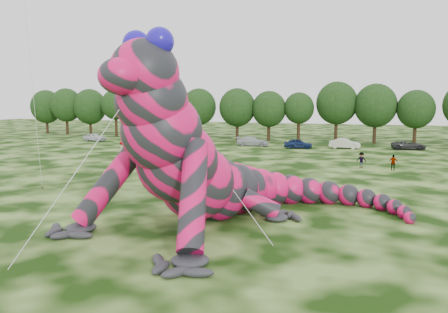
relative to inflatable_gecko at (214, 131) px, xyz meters
name	(u,v)px	position (x,y,z in m)	size (l,w,h in m)	color
ground	(115,235)	(-3.89, -5.01, -5.41)	(240.00, 240.00, 0.00)	#16330A
inflatable_gecko	(214,131)	(0.00, 0.00, 0.00)	(18.24, 21.65, 10.83)	#E40E58
tree_0	(47,112)	(-58.45, 54.22, -0.66)	(6.91, 6.22, 9.51)	black
tree_1	(67,112)	(-52.24, 53.04, -0.51)	(6.74, 6.07, 9.81)	black
tree_2	(90,112)	(-46.91, 53.75, -0.59)	(7.04, 6.34, 9.64)	black
tree_3	(116,113)	(-39.61, 52.06, -0.69)	(5.81, 5.23, 9.44)	black
tree_4	(147,114)	(-33.53, 53.70, -0.89)	(6.22, 5.60, 9.06)	black
tree_5	(176,113)	(-27.01, 53.42, -0.52)	(7.16, 6.44, 9.80)	black
tree_6	(199,114)	(-21.45, 51.67, -0.67)	(6.52, 5.86, 9.49)	black
tree_7	(237,114)	(-13.97, 51.79, -0.68)	(6.68, 6.01, 9.48)	black
tree_8	(269,116)	(-8.11, 51.97, -0.94)	(6.14, 5.53, 8.94)	black
tree_9	(299,117)	(-2.82, 52.33, -1.07)	(5.27, 4.74, 8.68)	black
tree_10	(336,112)	(3.51, 53.57, -0.16)	(7.09, 6.38, 10.50)	black
tree_11	(375,114)	(9.90, 53.18, -0.38)	(7.01, 6.31, 10.07)	black
tree_12	(415,117)	(16.12, 52.73, -0.93)	(5.99, 5.39, 8.97)	black
car_0	(95,137)	(-37.71, 41.88, -4.71)	(1.65, 4.10, 1.40)	silver
car_1	(139,138)	(-28.70, 41.80, -4.66)	(1.59, 4.57, 1.51)	black
car_2	(187,140)	(-19.67, 41.91, -4.75)	(2.20, 4.76, 1.32)	maroon
car_3	(253,141)	(-8.64, 42.60, -4.67)	(2.08, 5.13, 1.49)	#AFB4B8
car_4	(298,144)	(-1.18, 41.36, -4.69)	(1.71, 4.26, 1.45)	#13214E
car_5	(345,144)	(5.59, 43.33, -4.66)	(1.59, 4.56, 1.50)	silver
car_6	(409,145)	(14.65, 44.74, -4.74)	(2.24, 4.86, 1.35)	#2A2A2D
spectator_3	(393,163)	(11.51, 23.31, -4.59)	(0.96, 0.40, 1.65)	gray
spectator_2	(361,160)	(8.32, 24.21, -4.57)	(1.09, 0.62, 1.68)	gray
spectator_0	(160,163)	(-11.12, 14.89, -4.56)	(0.62, 0.41, 1.71)	gray
spectator_5	(229,169)	(-3.40, 13.83, -4.61)	(1.50, 0.48, 1.62)	gray
spectator_4	(121,148)	(-22.97, 26.79, -4.58)	(0.82, 0.53, 1.67)	gray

